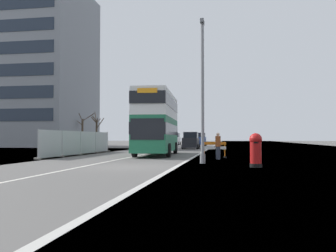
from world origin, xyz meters
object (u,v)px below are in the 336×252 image
at_px(double_decker_bus, 157,123).
at_px(car_oncoming_near, 191,141).
at_px(red_pillar_postbox, 256,149).
at_px(car_receding_far, 200,140).
at_px(roadworks_barrier, 214,148).
at_px(car_far_side, 175,139).
at_px(car_receding_mid, 166,140).
at_px(lamppost_foreground, 202,95).
at_px(pedestrian_at_kerb, 218,146).

bearing_deg(double_decker_bus, car_oncoming_near, 86.34).
height_order(red_pillar_postbox, car_receding_far, car_receding_far).
bearing_deg(red_pillar_postbox, roadworks_barrier, 106.13).
bearing_deg(red_pillar_postbox, double_decker_bus, 122.39).
height_order(car_oncoming_near, car_far_side, car_far_side).
bearing_deg(car_receding_mid, car_far_side, 92.77).
bearing_deg(roadworks_barrier, red_pillar_postbox, -73.87).
bearing_deg(car_receding_mid, red_pillar_postbox, -73.75).
bearing_deg(car_receding_mid, car_oncoming_near, -63.29).
relative_size(double_decker_bus, car_receding_far, 2.71).
xyz_separation_m(double_decker_bus, car_receding_far, (0.91, 32.78, -1.56)).
xyz_separation_m(double_decker_bus, red_pillar_postbox, (6.93, -10.92, -1.72)).
distance_m(lamppost_foreground, car_far_side, 49.16).
distance_m(car_receding_far, car_far_side, 8.59).
bearing_deg(lamppost_foreground, car_receding_far, 94.61).
relative_size(car_oncoming_near, car_receding_far, 1.00).
bearing_deg(car_receding_far, red_pillar_postbox, -82.16).
bearing_deg(car_far_side, double_decker_bus, -83.56).
distance_m(roadworks_barrier, car_receding_mid, 30.25).
relative_size(roadworks_barrier, car_far_side, 0.43).
relative_size(double_decker_bus, lamppost_foreground, 1.32).
bearing_deg(car_receding_mid, car_receding_far, 55.59).
bearing_deg(car_receding_mid, lamppost_foreground, -76.93).
xyz_separation_m(red_pillar_postbox, roadworks_barrier, (-2.25, 7.79, -0.19)).
height_order(double_decker_bus, lamppost_foreground, lamppost_foreground).
relative_size(car_oncoming_near, car_receding_mid, 0.89).
height_order(double_decker_bus, car_far_side, double_decker_bus).
relative_size(car_receding_far, car_far_side, 0.99).
xyz_separation_m(roadworks_barrier, car_far_side, (-9.14, 42.62, 0.37)).
bearing_deg(double_decker_bus, car_far_side, 96.44).
distance_m(red_pillar_postbox, pedestrian_at_kerb, 6.43).
xyz_separation_m(double_decker_bus, car_far_side, (-4.46, 39.48, -1.54)).
relative_size(red_pillar_postbox, car_far_side, 0.42).
distance_m(red_pillar_postbox, car_receding_mid, 38.36).
xyz_separation_m(lamppost_foreground, car_receding_far, (-3.35, 41.61, -2.66)).
bearing_deg(double_decker_bus, red_pillar_postbox, -57.61).
bearing_deg(double_decker_bus, pedestrian_at_kerb, -43.92).
xyz_separation_m(double_decker_bus, car_receding_mid, (-3.80, 25.90, -1.54)).
bearing_deg(car_oncoming_near, lamppost_foreground, -82.69).
bearing_deg(car_receding_far, car_receding_mid, -124.41).
bearing_deg(roadworks_barrier, pedestrian_at_kerb, -79.75).
height_order(car_receding_mid, car_receding_far, car_receding_mid).
relative_size(car_receding_mid, pedestrian_at_kerb, 2.48).
height_order(lamppost_foreground, car_receding_far, lamppost_foreground).
bearing_deg(red_pillar_postbox, car_receding_mid, 106.25).
xyz_separation_m(red_pillar_postbox, car_oncoming_near, (-5.89, 27.20, 0.10)).
relative_size(lamppost_foreground, car_far_side, 2.03).
distance_m(lamppost_foreground, car_receding_far, 41.83).
height_order(car_receding_far, pedestrian_at_kerb, car_receding_far).
relative_size(car_oncoming_near, car_far_side, 0.99).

